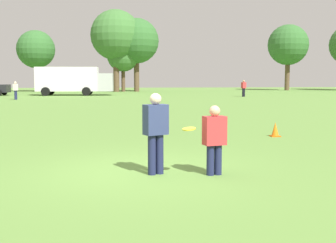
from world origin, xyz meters
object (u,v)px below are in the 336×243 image
at_px(frisbee, 189,129).
at_px(traffic_cone, 275,130).
at_px(bystander_far_jogger, 16,89).
at_px(bystander_field_marshal, 244,87).
at_px(player_thrower, 156,129).
at_px(box_truck, 73,80).
at_px(player_defender, 214,137).

relative_size(frisbee, traffic_cone, 0.57).
distance_m(bystander_far_jogger, bystander_field_marshal, 22.61).
bearing_deg(player_thrower, bystander_far_jogger, 108.58).
relative_size(traffic_cone, box_truck, 0.06).
height_order(player_thrower, bystander_far_jogger, player_thrower).
bearing_deg(player_thrower, frisbee, -18.50).
height_order(player_defender, bystander_field_marshal, bystander_field_marshal).
distance_m(player_thrower, frisbee, 0.69).
relative_size(bystander_far_jogger, bystander_field_marshal, 0.94).
bearing_deg(player_defender, frisbee, -176.66).
bearing_deg(traffic_cone, frisbee, -125.25).
distance_m(player_thrower, bystander_field_marshal, 36.62).
distance_m(player_defender, traffic_cone, 6.26).
bearing_deg(box_truck, frisbee, -80.21).
distance_m(traffic_cone, bystander_field_marshal, 30.44).
bearing_deg(traffic_cone, bystander_far_jogger, 119.89).
relative_size(player_defender, bystander_far_jogger, 0.86).
relative_size(player_thrower, bystander_far_jogger, 1.01).
bearing_deg(bystander_far_jogger, bystander_field_marshal, 9.35).
bearing_deg(bystander_far_jogger, box_truck, 65.75).
xyz_separation_m(player_defender, box_truck, (-7.48, 40.26, 0.97)).
relative_size(frisbee, bystander_field_marshal, 0.16).
xyz_separation_m(player_thrower, bystander_field_marshal, (11.90, 34.63, 0.05)).
bearing_deg(traffic_cone, bystander_field_marshal, 75.79).
xyz_separation_m(bystander_far_jogger, bystander_field_marshal, (22.31, 3.68, 0.06)).
distance_m(player_defender, bystander_field_marshal, 36.43).
height_order(player_defender, frisbee, player_defender).
bearing_deg(box_truck, player_defender, -79.48).
bearing_deg(box_truck, bystander_field_marshal, -16.64).
bearing_deg(bystander_far_jogger, frisbee, -70.47).
relative_size(box_truck, bystander_far_jogger, 5.18).
height_order(player_thrower, box_truck, box_truck).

